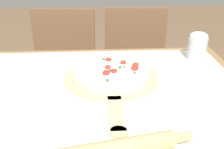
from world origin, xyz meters
TOP-DOWN VIEW (x-y plane):
  - dining_table at (0.00, 0.00)m, footprint 1.13×0.93m
  - towel_cloth at (0.00, 0.00)m, footprint 1.05×0.85m
  - pizza_peel at (0.06, 0.12)m, footprint 0.36×0.55m
  - pizza at (0.06, 0.14)m, footprint 0.29×0.29m
  - chair_left at (-0.20, 0.78)m, footprint 0.42×0.42m
  - chair_right at (0.24, 0.78)m, footprint 0.43×0.43m
  - flour_cup at (0.44, 0.31)m, footprint 0.08×0.08m

SIDE VIEW (x-z plane):
  - chair_left at x=-0.20m, z-range 0.07..0.95m
  - chair_right at x=0.24m, z-range 0.07..0.95m
  - dining_table at x=0.00m, z-range 0.26..1.03m
  - towel_cloth at x=0.00m, z-range 0.77..0.77m
  - pizza_peel at x=0.06m, z-range 0.77..0.79m
  - pizza at x=0.06m, z-range 0.78..0.82m
  - flour_cup at x=0.44m, z-range 0.77..0.90m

